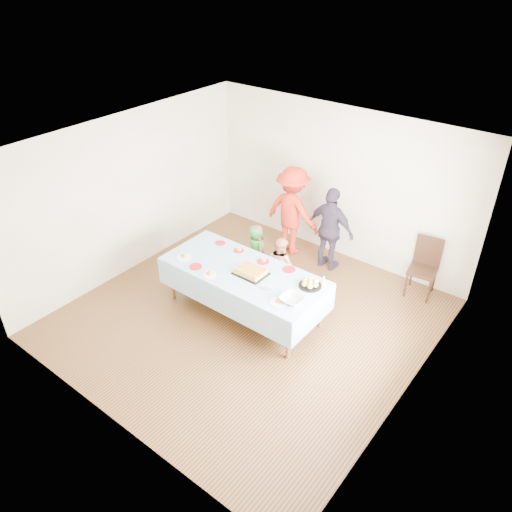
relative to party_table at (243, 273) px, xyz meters
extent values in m
plane|color=#472314|center=(0.15, -0.07, -0.72)|extent=(5.00, 5.00, 0.00)
cube|color=#C1B79E|center=(0.15, 2.43, 0.63)|extent=(5.00, 0.04, 2.70)
cube|color=#C1B79E|center=(0.15, -2.57, 0.63)|extent=(5.00, 0.04, 2.70)
cube|color=#C1B79E|center=(-2.35, -0.07, 0.63)|extent=(0.04, 5.00, 2.70)
cube|color=#C1B79E|center=(2.65, -0.07, 0.63)|extent=(0.04, 5.00, 2.70)
cube|color=white|center=(0.15, -0.07, 1.98)|extent=(5.00, 5.00, 0.04)
cube|color=#472B16|center=(2.62, 0.13, 0.78)|extent=(0.03, 1.75, 1.35)
cylinder|color=brown|center=(-1.12, -0.42, -0.36)|extent=(0.06, 0.06, 0.73)
cylinder|color=brown|center=(1.12, -0.42, -0.36)|extent=(0.06, 0.06, 0.73)
cylinder|color=brown|center=(-1.12, 0.42, -0.36)|extent=(0.06, 0.06, 0.73)
cylinder|color=brown|center=(1.12, 0.42, -0.36)|extent=(0.06, 0.06, 0.73)
cube|color=brown|center=(0.00, 0.00, 0.03)|extent=(2.40, 1.00, 0.04)
cube|color=white|center=(0.00, 0.00, 0.05)|extent=(2.50, 1.10, 0.01)
cube|color=black|center=(0.15, -0.01, 0.06)|extent=(0.47, 0.36, 0.01)
cube|color=#DDCA54|center=(0.15, -0.01, 0.10)|extent=(0.40, 0.30, 0.06)
cube|color=#A05925|center=(0.15, -0.01, 0.13)|extent=(0.40, 0.30, 0.01)
cylinder|color=black|center=(0.99, 0.27, 0.06)|extent=(0.33, 0.33, 0.02)
sphere|color=#DDBC6C|center=(1.08, 0.27, 0.11)|extent=(0.08, 0.08, 0.08)
sphere|color=#DDBC6C|center=(1.04, 0.35, 0.11)|extent=(0.08, 0.08, 0.08)
sphere|color=#DDBC6C|center=(0.95, 0.35, 0.11)|extent=(0.08, 0.08, 0.08)
sphere|color=#DDBC6C|center=(0.91, 0.27, 0.11)|extent=(0.08, 0.08, 0.08)
sphere|color=#DDBC6C|center=(0.95, 0.19, 0.11)|extent=(0.08, 0.08, 0.08)
sphere|color=#DDBC6C|center=(1.04, 0.19, 0.11)|extent=(0.08, 0.08, 0.08)
sphere|color=#DDBC6C|center=(0.99, 0.27, 0.11)|extent=(0.08, 0.08, 0.08)
imported|color=silver|center=(0.99, -0.18, 0.09)|extent=(0.32, 0.32, 0.08)
cone|color=white|center=(1.12, 0.43, 0.13)|extent=(0.09, 0.09, 0.15)
cylinder|color=#B50D1F|center=(-0.78, 0.37, 0.06)|extent=(0.16, 0.16, 0.01)
cylinder|color=#B50D1F|center=(-0.40, 0.38, 0.06)|extent=(0.16, 0.16, 0.01)
cylinder|color=#B50D1F|center=(0.09, 0.36, 0.06)|extent=(0.18, 0.18, 0.01)
cylinder|color=#B50D1F|center=(0.52, 0.43, 0.06)|extent=(0.20, 0.20, 0.01)
cylinder|color=#B50D1F|center=(-0.62, -0.37, 0.06)|extent=(0.19, 0.19, 0.01)
cylinder|color=white|center=(-0.94, -0.29, 0.06)|extent=(0.22, 0.22, 0.01)
cylinder|color=white|center=(-0.31, -0.40, 0.06)|extent=(0.20, 0.20, 0.01)
cylinder|color=white|center=(0.86, -0.31, 0.06)|extent=(0.23, 0.23, 0.01)
cylinder|color=black|center=(1.80, 1.91, -0.51)|extent=(0.04, 0.04, 0.43)
cylinder|color=black|center=(2.16, 1.96, -0.51)|extent=(0.04, 0.04, 0.43)
cylinder|color=black|center=(1.75, 2.27, -0.51)|extent=(0.04, 0.04, 0.43)
cylinder|color=black|center=(2.11, 2.32, -0.51)|extent=(0.04, 0.04, 0.43)
cube|color=black|center=(1.95, 2.12, -0.27)|extent=(0.48, 0.48, 0.05)
cube|color=black|center=(1.92, 2.30, 0.00)|extent=(0.42, 0.10, 0.50)
imported|color=#B4163F|center=(-0.54, 1.04, -0.28)|extent=(0.38, 0.30, 0.90)
imported|color=#2F802A|center=(-0.55, 1.02, -0.28)|extent=(0.51, 0.44, 0.89)
imported|color=tan|center=(0.08, 0.85, -0.24)|extent=(0.53, 0.45, 0.96)
imported|color=red|center=(-0.46, 1.95, 0.10)|extent=(1.09, 0.65, 1.65)
imported|color=#322938|center=(0.36, 1.89, 0.03)|extent=(0.91, 0.43, 1.51)
camera|label=1|loc=(3.89, -4.69, 4.19)|focal=35.00mm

